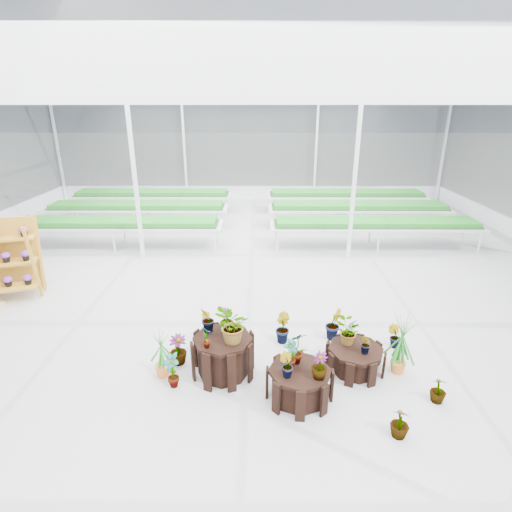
{
  "coord_description": "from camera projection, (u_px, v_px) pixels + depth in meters",
  "views": [
    {
      "loc": [
        0.38,
        -6.91,
        4.2
      ],
      "look_at": [
        0.33,
        0.73,
        1.3
      ],
      "focal_mm": 28.0,
      "sensor_mm": 36.0,
      "label": 1
    }
  ],
  "objects": [
    {
      "name": "plinth_low",
      "position": [
        355.0,
        359.0,
        6.68
      ],
      "size": [
        1.23,
        1.23,
        0.42
      ],
      "primitive_type": "cylinder",
      "rotation": [
        0.0,
        0.0,
        0.39
      ],
      "color": "black",
      "rests_on": "ground"
    },
    {
      "name": "plinth_tall",
      "position": [
        223.0,
        356.0,
        6.56
      ],
      "size": [
        1.33,
        1.33,
        0.68
      ],
      "primitive_type": "cylinder",
      "rotation": [
        0.0,
        0.0,
        -0.43
      ],
      "color": "black",
      "rests_on": "ground"
    },
    {
      "name": "plinth_mid",
      "position": [
        299.0,
        384.0,
        6.02
      ],
      "size": [
        1.03,
        1.03,
        0.51
      ],
      "primitive_type": "cylinder",
      "rotation": [
        0.0,
        0.0,
        -0.06
      ],
      "color": "black",
      "rests_on": "ground"
    },
    {
      "name": "ground_plane",
      "position": [
        239.0,
        330.0,
        7.95
      ],
      "size": [
        24.0,
        24.0,
        0.0
      ],
      "primitive_type": "plane",
      "color": "gray",
      "rests_on": "ground"
    },
    {
      "name": "steel_frame",
      "position": [
        237.0,
        221.0,
        7.15
      ],
      "size": [
        18.0,
        24.0,
        4.5
      ],
      "primitive_type": null,
      "color": "silver",
      "rests_on": "ground"
    },
    {
      "name": "greenhouse_shell",
      "position": [
        237.0,
        221.0,
        7.15
      ],
      "size": [
        18.0,
        24.0,
        4.5
      ],
      "primitive_type": null,
      "color": "white",
      "rests_on": "ground"
    },
    {
      "name": "nursery_benches",
      "position": [
        248.0,
        216.0,
        14.53
      ],
      "size": [
        16.0,
        7.0,
        0.84
      ],
      "primitive_type": null,
      "color": "silver",
      "rests_on": "ground"
    },
    {
      "name": "nursery_plants",
      "position": [
        281.0,
        341.0,
        6.54
      ],
      "size": [
        4.6,
        2.81,
        1.28
      ],
      "color": "#1F7420",
      "rests_on": "ground"
    }
  ]
}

